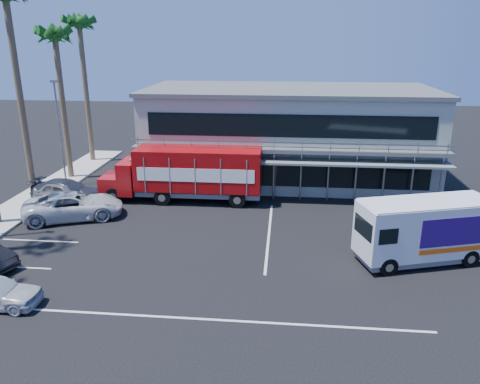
{
  "coord_description": "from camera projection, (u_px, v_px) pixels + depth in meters",
  "views": [
    {
      "loc": [
        2.79,
        -22.44,
        11.12
      ],
      "look_at": [
        0.2,
        3.86,
        2.3
      ],
      "focal_mm": 35.0,
      "sensor_mm": 36.0,
      "label": 1
    }
  ],
  "objects": [
    {
      "name": "parked_car_d",
      "position": [
        67.0,
        191.0,
        33.07
      ],
      "size": [
        5.37,
        2.77,
        1.49
      ],
      "primitive_type": "imported",
      "rotation": [
        0.0,
        0.0,
        1.43
      ],
      "color": "#2A2C38",
      "rests_on": "ground"
    },
    {
      "name": "curb_strip",
      "position": [
        22.0,
        206.0,
        32.0
      ],
      "size": [
        3.0,
        32.0,
        0.16
      ],
      "primitive_type": "cube",
      "color": "#A5A399",
      "rests_on": "ground"
    },
    {
      "name": "ground",
      "position": [
        229.0,
        255.0,
        24.96
      ],
      "size": [
        120.0,
        120.0,
        0.0
      ],
      "primitive_type": "plane",
      "color": "black",
      "rests_on": "ground"
    },
    {
      "name": "light_pole_far",
      "position": [
        60.0,
        129.0,
        35.24
      ],
      "size": [
        0.5,
        0.25,
        8.09
      ],
      "color": "gray",
      "rests_on": "ground"
    },
    {
      "name": "parked_car_c",
      "position": [
        74.0,
        206.0,
        29.83
      ],
      "size": [
        6.71,
        4.84,
        1.7
      ],
      "primitive_type": "imported",
      "rotation": [
        0.0,
        0.0,
        1.94
      ],
      "color": "silver",
      "rests_on": "ground"
    },
    {
      "name": "palm_e",
      "position": [
        56.0,
        44.0,
        35.26
      ],
      "size": [
        2.8,
        2.8,
        12.25
      ],
      "color": "brown",
      "rests_on": "ground"
    },
    {
      "name": "building",
      "position": [
        288.0,
        134.0,
        37.63
      ],
      "size": [
        22.4,
        12.0,
        7.3
      ],
      "color": "gray",
      "rests_on": "ground"
    },
    {
      "name": "palm_d",
      "position": [
        7.0,
        9.0,
        29.88
      ],
      "size": [
        2.8,
        2.8,
        14.75
      ],
      "color": "brown",
      "rests_on": "ground"
    },
    {
      "name": "white_van",
      "position": [
        425.0,
        230.0,
        23.75
      ],
      "size": [
        7.2,
        4.23,
        3.33
      ],
      "rotation": [
        0.0,
        0.0,
        0.3
      ],
      "color": "silver",
      "rests_on": "ground"
    },
    {
      "name": "red_truck",
      "position": [
        188.0,
        172.0,
        32.69
      ],
      "size": [
        11.29,
        2.77,
        3.8
      ],
      "rotation": [
        0.0,
        0.0,
        0.0
      ],
      "color": "#A60D0F",
      "rests_on": "ground"
    },
    {
      "name": "parked_car_e",
      "position": [
        64.0,
        192.0,
        32.68
      ],
      "size": [
        4.73,
        2.79,
        1.51
      ],
      "primitive_type": "imported",
      "rotation": [
        0.0,
        0.0,
        1.33
      ],
      "color": "slate",
      "rests_on": "ground"
    },
    {
      "name": "palm_f",
      "position": [
        80.0,
        32.0,
        40.2
      ],
      "size": [
        2.8,
        2.8,
        13.25
      ],
      "color": "brown",
      "rests_on": "ground"
    }
  ]
}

